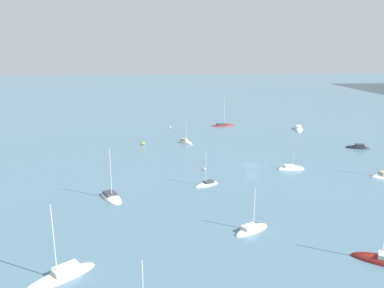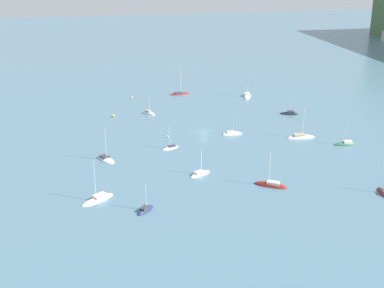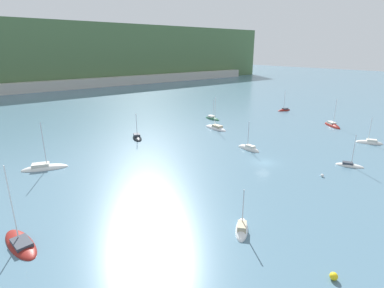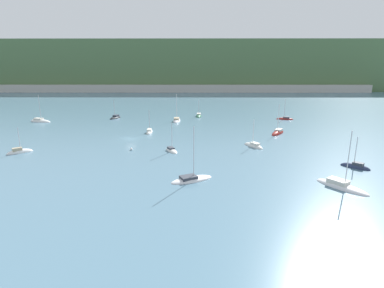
{
  "view_description": "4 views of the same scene",
  "coord_description": "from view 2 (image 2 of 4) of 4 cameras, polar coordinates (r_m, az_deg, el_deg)",
  "views": [
    {
      "loc": [
        78.27,
        -20.85,
        25.38
      ],
      "look_at": [
        -13.67,
        -12.34,
        1.71
      ],
      "focal_mm": 35.0,
      "sensor_mm": 36.0,
      "label": 1
    },
    {
      "loc": [
        144.26,
        -33.33,
        50.34
      ],
      "look_at": [
        16.55,
        -6.98,
        2.7
      ],
      "focal_mm": 50.0,
      "sensor_mm": 36.0,
      "label": 2
    },
    {
      "loc": [
        -46.99,
        -35.23,
        22.11
      ],
      "look_at": [
        -7.0,
        14.72,
        1.67
      ],
      "focal_mm": 28.0,
      "sensor_mm": 36.0,
      "label": 3
    },
    {
      "loc": [
        16.51,
        -75.69,
        18.26
      ],
      "look_at": [
        16.08,
        -11.03,
        1.42
      ],
      "focal_mm": 28.0,
      "sensor_mm": 36.0,
      "label": 4
    }
  ],
  "objects": [
    {
      "name": "ground_plane",
      "position": [
        156.38,
        1.28,
        1.28
      ],
      "size": [
        600.0,
        600.0,
        0.0
      ],
      "primitive_type": "plane",
      "color": "slate"
    },
    {
      "name": "sailboat_4",
      "position": [
        154.59,
        4.29,
        1.04
      ],
      "size": [
        1.78,
        6.04,
        7.38
      ],
      "rotation": [
        0.0,
        0.0,
        1.6
      ],
      "color": "white",
      "rests_on": "ground_plane"
    },
    {
      "name": "sailboat_10",
      "position": [
        116.22,
        -10.01,
        -5.86
      ],
      "size": [
        7.02,
        8.16,
        9.76
      ],
      "rotation": [
        0.0,
        0.0,
        5.36
      ],
      "color": "silver",
      "rests_on": "ground_plane"
    },
    {
      "name": "sailboat_8",
      "position": [
        124.74,
        19.73,
        -4.95
      ],
      "size": [
        6.05,
        2.84,
        8.01
      ],
      "rotation": [
        0.0,
        0.0,
        2.95
      ],
      "color": "maroon",
      "rests_on": "ground_plane"
    },
    {
      "name": "sailboat_7",
      "position": [
        176.29,
        10.34,
        3.18
      ],
      "size": [
        4.04,
        6.34,
        7.33
      ],
      "rotation": [
        0.0,
        0.0,
        4.36
      ],
      "color": "black",
      "rests_on": "ground_plane"
    },
    {
      "name": "sailboat_5",
      "position": [
        174.29,
        -4.62,
        3.25
      ],
      "size": [
        4.99,
        4.51,
        6.44
      ],
      "rotation": [
        0.0,
        0.0,
        0.69
      ],
      "color": "white",
      "rests_on": "ground_plane"
    },
    {
      "name": "sailboat_0",
      "position": [
        197.86,
        -1.31,
        5.35
      ],
      "size": [
        3.42,
        8.18,
        10.51
      ],
      "rotation": [
        0.0,
        0.0,
        1.69
      ],
      "color": "maroon",
      "rests_on": "ground_plane"
    },
    {
      "name": "sailboat_11",
      "position": [
        154.53,
        11.51,
        0.68
      ],
      "size": [
        2.55,
        8.33,
        10.02
      ],
      "rotation": [
        0.0,
        0.0,
        1.55
      ],
      "color": "silver",
      "rests_on": "ground_plane"
    },
    {
      "name": "sailboat_6",
      "position": [
        110.42,
        -4.99,
        -7.09
      ],
      "size": [
        4.94,
        4.6,
        6.66
      ],
      "rotation": [
        0.0,
        0.0,
        2.42
      ],
      "color": "#232D4C",
      "rests_on": "ground_plane"
    },
    {
      "name": "mooring_buoy_0",
      "position": [
        172.49,
        -8.4,
        3.02
      ],
      "size": [
        0.81,
        0.81,
        0.81
      ],
      "color": "yellow",
      "rests_on": "ground_plane"
    },
    {
      "name": "sailboat_2",
      "position": [
        143.52,
        -2.29,
        -0.44
      ],
      "size": [
        3.74,
        5.33,
        6.93
      ],
      "rotation": [
        0.0,
        0.0,
        5.17
      ],
      "color": "white",
      "rests_on": "ground_plane"
    },
    {
      "name": "mooring_buoy_1",
      "position": [
        193.36,
        -6.43,
        4.95
      ],
      "size": [
        0.63,
        0.63,
        0.63
      ],
      "color": "white",
      "rests_on": "ground_plane"
    },
    {
      "name": "sailboat_1",
      "position": [
        195.58,
        5.9,
        5.08
      ],
      "size": [
        8.72,
        5.15,
        9.99
      ],
      "rotation": [
        0.0,
        0.0,
        5.93
      ],
      "color": "white",
      "rests_on": "ground_plane"
    },
    {
      "name": "mooring_buoy_2",
      "position": [
        152.0,
        -2.61,
        0.81
      ],
      "size": [
        0.54,
        0.54,
        0.54
      ],
      "color": "white",
      "rests_on": "ground_plane"
    },
    {
      "name": "sailboat_3",
      "position": [
        122.31,
        8.39,
        -4.42
      ],
      "size": [
        5.99,
        7.6,
        9.11
      ],
      "rotation": [
        0.0,
        0.0,
        4.13
      ],
      "color": "maroon",
      "rests_on": "ground_plane"
    },
    {
      "name": "sailboat_13",
      "position": [
        152.13,
        16.06,
        -0.04
      ],
      "size": [
        2.43,
        6.69,
        7.3
      ],
      "rotation": [
        0.0,
        0.0,
        4.65
      ],
      "color": "#2D6647",
      "rests_on": "ground_plane"
    },
    {
      "name": "sailboat_12",
      "position": [
        126.92,
        0.88,
        -3.26
      ],
      "size": [
        4.65,
        6.13,
        7.15
      ],
      "rotation": [
        0.0,
        0.0,
        2.11
      ],
      "color": "white",
      "rests_on": "ground_plane"
    },
    {
      "name": "sailboat_9",
      "position": [
        137.71,
        -9.19,
        -1.61
      ],
      "size": [
        7.77,
        5.61,
        9.61
      ],
      "rotation": [
        0.0,
        0.0,
        0.46
      ],
      "color": "silver",
      "rests_on": "ground_plane"
    }
  ]
}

